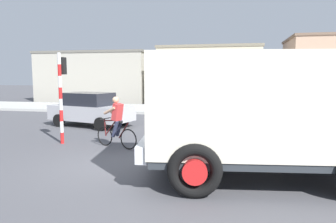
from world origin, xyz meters
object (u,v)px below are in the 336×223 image
(cyclist, at_px, (116,122))
(traffic_light_pole, at_px, (61,85))
(car_red_near, at_px, (90,109))
(truck_foreground, at_px, (264,108))

(cyclist, height_order, traffic_light_pole, traffic_light_pole)
(traffic_light_pole, xyz_separation_m, car_red_near, (-0.75, 3.73, -1.25))
(truck_foreground, height_order, traffic_light_pole, traffic_light_pole)
(cyclist, height_order, car_red_near, cyclist)
(cyclist, relative_size, traffic_light_pole, 0.54)
(cyclist, bearing_deg, car_red_near, 125.81)
(traffic_light_pole, bearing_deg, cyclist, -7.13)
(truck_foreground, bearing_deg, traffic_light_pole, 158.79)
(truck_foreground, distance_m, traffic_light_pole, 7.14)
(truck_foreground, xyz_separation_m, traffic_light_pole, (-6.64, 2.58, 0.40))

